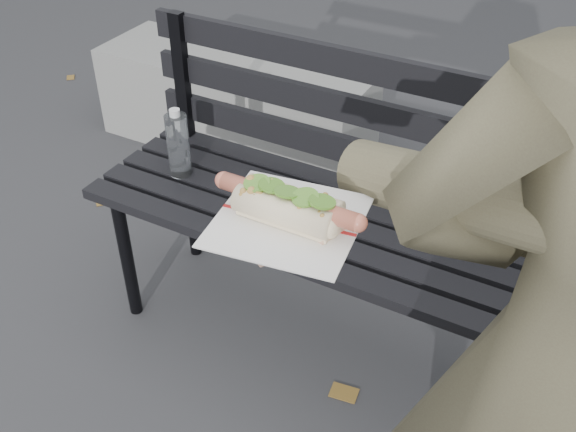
# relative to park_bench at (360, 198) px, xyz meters

# --- Properties ---
(park_bench) EXTENTS (1.50, 0.44, 0.88)m
(park_bench) POSITION_rel_park_bench_xyz_m (0.00, 0.00, 0.00)
(park_bench) COLOR black
(park_bench) RESTS_ON ground
(concrete_block) EXTENTS (1.20, 0.40, 0.40)m
(concrete_block) POSITION_rel_park_bench_xyz_m (-0.93, 0.82, -0.32)
(concrete_block) COLOR slate
(concrete_block) RESTS_ON ground
(held_hotdog) EXTENTS (0.63, 0.31, 0.20)m
(held_hotdog) POSITION_rel_park_bench_xyz_m (0.39, -0.69, 0.54)
(held_hotdog) COLOR #4D4633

